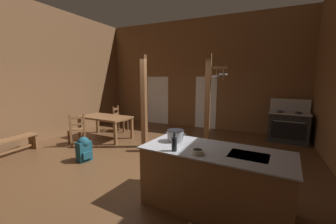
% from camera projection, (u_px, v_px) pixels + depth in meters
% --- Properties ---
extents(ground_plane, '(8.63, 9.10, 0.10)m').
position_uv_depth(ground_plane, '(143.00, 166.00, 4.89)').
color(ground_plane, brown).
extents(wall_back, '(8.63, 0.14, 4.27)m').
position_uv_depth(wall_back, '(197.00, 74.00, 8.32)').
color(wall_back, brown).
rests_on(wall_back, ground_plane).
extents(wall_left, '(0.14, 9.10, 4.27)m').
position_uv_depth(wall_left, '(27.00, 73.00, 6.19)').
color(wall_left, brown).
rests_on(wall_left, ground_plane).
extents(glazed_door_back_left, '(1.00, 0.01, 2.05)m').
position_uv_depth(glazed_door_back_left, '(158.00, 100.00, 9.16)').
color(glazed_door_back_left, white).
rests_on(glazed_door_back_left, ground_plane).
extents(glazed_panel_back_right, '(0.84, 0.01, 2.05)m').
position_uv_depth(glazed_panel_back_right, '(206.00, 103.00, 8.27)').
color(glazed_panel_back_right, white).
rests_on(glazed_panel_back_right, ground_plane).
extents(kitchen_island, '(2.23, 1.14, 0.93)m').
position_uv_depth(kitchen_island, '(214.00, 179.00, 3.15)').
color(kitchen_island, brown).
rests_on(kitchen_island, ground_plane).
extents(stove_range, '(1.20, 0.90, 1.32)m').
position_uv_depth(stove_range, '(288.00, 126.00, 6.56)').
color(stove_range, '#282828').
rests_on(stove_range, ground_plane).
extents(support_post_with_pot_rack, '(0.57, 0.25, 2.62)m').
position_uv_depth(support_post_with_pot_rack, '(209.00, 100.00, 5.54)').
color(support_post_with_pot_rack, brown).
rests_on(support_post_with_pot_rack, ground_plane).
extents(support_post_center, '(0.14, 0.14, 2.62)m').
position_uv_depth(support_post_center, '(144.00, 102.00, 5.88)').
color(support_post_center, brown).
rests_on(support_post_center, ground_plane).
extents(dining_table, '(1.76, 1.01, 0.74)m').
position_uv_depth(dining_table, '(105.00, 119.00, 6.88)').
color(dining_table, brown).
rests_on(dining_table, ground_plane).
extents(ladderback_chair_near_window, '(0.53, 0.53, 0.95)m').
position_uv_depth(ladderback_chair_near_window, '(119.00, 119.00, 7.84)').
color(ladderback_chair_near_window, brown).
rests_on(ladderback_chair_near_window, ground_plane).
extents(ladderback_chair_by_post, '(0.60, 0.60, 0.95)m').
position_uv_depth(ladderback_chair_by_post, '(77.00, 130.00, 6.22)').
color(ladderback_chair_by_post, brown).
rests_on(ladderback_chair_by_post, ground_plane).
extents(bench_along_left_wall, '(0.46, 1.61, 0.44)m').
position_uv_depth(bench_along_left_wall, '(5.00, 145.00, 5.24)').
color(bench_along_left_wall, brown).
rests_on(bench_along_left_wall, ground_plane).
extents(backpack, '(0.35, 0.36, 0.60)m').
position_uv_depth(backpack, '(84.00, 148.00, 5.00)').
color(backpack, '#194756').
rests_on(backpack, ground_plane).
extents(stockpot_on_counter, '(0.35, 0.28, 0.19)m').
position_uv_depth(stockpot_on_counter, '(176.00, 136.00, 3.48)').
color(stockpot_on_counter, '#A8AAB2').
rests_on(stockpot_on_counter, kitchen_island).
extents(mixing_bowl_on_counter, '(0.17, 0.17, 0.06)m').
position_uv_depth(mixing_bowl_on_counter, '(198.00, 152.00, 2.91)').
color(mixing_bowl_on_counter, silver).
rests_on(mixing_bowl_on_counter, kitchen_island).
extents(bottle_tall_on_counter, '(0.08, 0.08, 0.27)m').
position_uv_depth(bottle_tall_on_counter, '(174.00, 144.00, 3.01)').
color(bottle_tall_on_counter, '#1E2328').
rests_on(bottle_tall_on_counter, kitchen_island).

